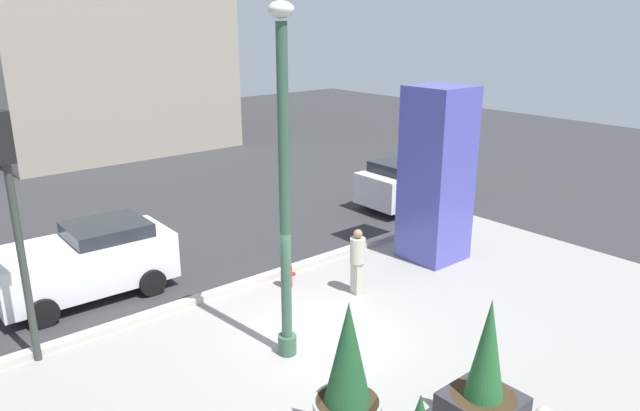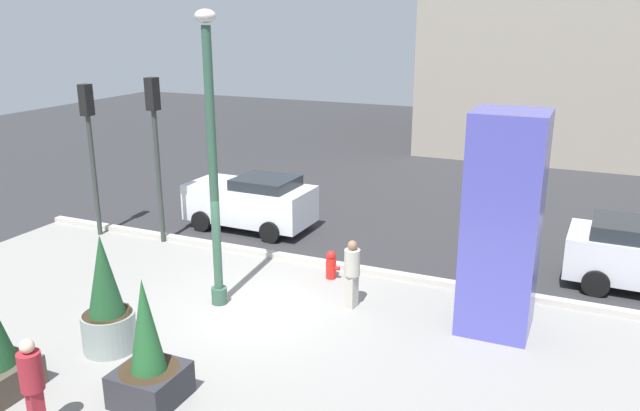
{
  "view_description": "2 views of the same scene",
  "coord_description": "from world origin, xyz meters",
  "px_view_note": "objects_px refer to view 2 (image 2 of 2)",
  "views": [
    {
      "loc": [
        -6.94,
        -8.16,
        6.27
      ],
      "look_at": [
        1.24,
        1.56,
        2.25
      ],
      "focal_mm": 33.29,
      "sensor_mm": 36.0,
      "label": 1
    },
    {
      "loc": [
        6.68,
        -11.25,
        6.41
      ],
      "look_at": [
        1.21,
        1.13,
        2.33
      ],
      "focal_mm": 35.47,
      "sensor_mm": 36.0,
      "label": 2
    }
  ],
  "objects_px": {
    "art_pillar_blue": "(503,224)",
    "traffic_light_far_side": "(156,134)",
    "potted_plant_curbside": "(106,304)",
    "lamp_post": "(213,170)",
    "car_curb_east": "(252,201)",
    "potted_plant_by_pillar": "(148,358)",
    "traffic_light_corner": "(90,135)",
    "fire_hydrant": "(331,265)",
    "pedestrian_crossing": "(32,383)",
    "pedestrian_on_sidewalk": "(352,271)"
  },
  "relations": [
    {
      "from": "art_pillar_blue",
      "to": "traffic_light_far_side",
      "type": "distance_m",
      "value": 9.97
    },
    {
      "from": "potted_plant_curbside",
      "to": "traffic_light_far_side",
      "type": "distance_m",
      "value": 6.68
    },
    {
      "from": "lamp_post",
      "to": "car_curb_east",
      "type": "xyz_separation_m",
      "value": [
        -2.01,
        5.05,
        -2.32
      ]
    },
    {
      "from": "lamp_post",
      "to": "car_curb_east",
      "type": "bearing_deg",
      "value": 111.76
    },
    {
      "from": "potted_plant_curbside",
      "to": "car_curb_east",
      "type": "height_order",
      "value": "potted_plant_curbside"
    },
    {
      "from": "car_curb_east",
      "to": "potted_plant_by_pillar",
      "type": "bearing_deg",
      "value": -71.02
    },
    {
      "from": "traffic_light_corner",
      "to": "potted_plant_curbside",
      "type": "bearing_deg",
      "value": -46.11
    },
    {
      "from": "fire_hydrant",
      "to": "car_curb_east",
      "type": "relative_size",
      "value": 0.19
    },
    {
      "from": "traffic_light_corner",
      "to": "pedestrian_crossing",
      "type": "relative_size",
      "value": 2.65
    },
    {
      "from": "traffic_light_far_side",
      "to": "lamp_post",
      "type": "bearing_deg",
      "value": -37.42
    },
    {
      "from": "fire_hydrant",
      "to": "traffic_light_corner",
      "type": "xyz_separation_m",
      "value": [
        -7.76,
        0.25,
        2.7
      ]
    },
    {
      "from": "potted_plant_by_pillar",
      "to": "traffic_light_far_side",
      "type": "bearing_deg",
      "value": 125.82
    },
    {
      "from": "art_pillar_blue",
      "to": "pedestrian_on_sidewalk",
      "type": "relative_size",
      "value": 2.87
    },
    {
      "from": "pedestrian_on_sidewalk",
      "to": "potted_plant_by_pillar",
      "type": "bearing_deg",
      "value": -111.03
    },
    {
      "from": "traffic_light_corner",
      "to": "car_curb_east",
      "type": "bearing_deg",
      "value": 31.38
    },
    {
      "from": "art_pillar_blue",
      "to": "traffic_light_far_side",
      "type": "relative_size",
      "value": 0.97
    },
    {
      "from": "fire_hydrant",
      "to": "potted_plant_by_pillar",
      "type": "bearing_deg",
      "value": -97.26
    },
    {
      "from": "car_curb_east",
      "to": "traffic_light_far_side",
      "type": "bearing_deg",
      "value": -129.84
    },
    {
      "from": "fire_hydrant",
      "to": "traffic_light_far_side",
      "type": "height_order",
      "value": "traffic_light_far_side"
    },
    {
      "from": "traffic_light_corner",
      "to": "car_curb_east",
      "type": "relative_size",
      "value": 1.15
    },
    {
      "from": "potted_plant_curbside",
      "to": "traffic_light_far_side",
      "type": "xyz_separation_m",
      "value": [
        -2.94,
        5.56,
        2.24
      ]
    },
    {
      "from": "potted_plant_by_pillar",
      "to": "traffic_light_far_side",
      "type": "distance_m",
      "value": 8.57
    },
    {
      "from": "car_curb_east",
      "to": "pedestrian_on_sidewalk",
      "type": "xyz_separation_m",
      "value": [
        4.89,
        -3.99,
        0.02
      ]
    },
    {
      "from": "art_pillar_blue",
      "to": "car_curb_east",
      "type": "xyz_separation_m",
      "value": [
        -8.03,
        3.66,
        -1.45
      ]
    },
    {
      "from": "pedestrian_on_sidewalk",
      "to": "lamp_post",
      "type": "bearing_deg",
      "value": -159.77
    },
    {
      "from": "potted_plant_curbside",
      "to": "car_curb_east",
      "type": "xyz_separation_m",
      "value": [
        -1.15,
        7.7,
        -0.1
      ]
    },
    {
      "from": "potted_plant_by_pillar",
      "to": "art_pillar_blue",
      "type": "bearing_deg",
      "value": 45.88
    },
    {
      "from": "potted_plant_by_pillar",
      "to": "traffic_light_corner",
      "type": "xyz_separation_m",
      "value": [
        -6.98,
        6.41,
        2.25
      ]
    },
    {
      "from": "potted_plant_by_pillar",
      "to": "car_curb_east",
      "type": "relative_size",
      "value": 0.58
    },
    {
      "from": "lamp_post",
      "to": "fire_hydrant",
      "type": "xyz_separation_m",
      "value": [
        1.8,
        2.39,
        -2.82
      ]
    },
    {
      "from": "lamp_post",
      "to": "pedestrian_crossing",
      "type": "relative_size",
      "value": 3.82
    },
    {
      "from": "art_pillar_blue",
      "to": "potted_plant_by_pillar",
      "type": "relative_size",
      "value": 2.03
    },
    {
      "from": "fire_hydrant",
      "to": "traffic_light_corner",
      "type": "height_order",
      "value": "traffic_light_corner"
    },
    {
      "from": "art_pillar_blue",
      "to": "car_curb_east",
      "type": "height_order",
      "value": "art_pillar_blue"
    },
    {
      "from": "lamp_post",
      "to": "potted_plant_by_pillar",
      "type": "distance_m",
      "value": 4.56
    },
    {
      "from": "art_pillar_blue",
      "to": "fire_hydrant",
      "type": "height_order",
      "value": "art_pillar_blue"
    },
    {
      "from": "lamp_post",
      "to": "traffic_light_far_side",
      "type": "xyz_separation_m",
      "value": [
        -3.8,
        2.91,
        0.02
      ]
    },
    {
      "from": "potted_plant_by_pillar",
      "to": "potted_plant_curbside",
      "type": "bearing_deg",
      "value": 149.46
    },
    {
      "from": "fire_hydrant",
      "to": "pedestrian_on_sidewalk",
      "type": "bearing_deg",
      "value": -51.19
    },
    {
      "from": "potted_plant_curbside",
      "to": "pedestrian_on_sidewalk",
      "type": "bearing_deg",
      "value": 44.84
    },
    {
      "from": "fire_hydrant",
      "to": "potted_plant_curbside",
      "type": "bearing_deg",
      "value": -117.83
    },
    {
      "from": "art_pillar_blue",
      "to": "pedestrian_on_sidewalk",
      "type": "xyz_separation_m",
      "value": [
        -3.14,
        -0.33,
        -1.43
      ]
    },
    {
      "from": "lamp_post",
      "to": "potted_plant_curbside",
      "type": "bearing_deg",
      "value": -108.02
    },
    {
      "from": "traffic_light_far_side",
      "to": "car_curb_east",
      "type": "distance_m",
      "value": 3.64
    },
    {
      "from": "traffic_light_far_side",
      "to": "car_curb_east",
      "type": "height_order",
      "value": "traffic_light_far_side"
    },
    {
      "from": "potted_plant_by_pillar",
      "to": "pedestrian_on_sidewalk",
      "type": "xyz_separation_m",
      "value": [
        1.85,
        4.82,
        0.07
      ]
    },
    {
      "from": "lamp_post",
      "to": "potted_plant_curbside",
      "type": "relative_size",
      "value": 2.7
    },
    {
      "from": "potted_plant_curbside",
      "to": "car_curb_east",
      "type": "relative_size",
      "value": 0.61
    },
    {
      "from": "lamp_post",
      "to": "traffic_light_corner",
      "type": "distance_m",
      "value": 6.52
    },
    {
      "from": "traffic_light_far_side",
      "to": "pedestrian_on_sidewalk",
      "type": "bearing_deg",
      "value": -15.5
    }
  ]
}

